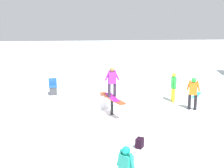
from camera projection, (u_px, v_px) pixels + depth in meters
ground_plane at (112, 115)px, 13.87m from camera, size 60.00×60.00×0.00m
rail_feature at (112, 100)px, 13.71m from camera, size 1.89×1.03×0.81m
snow_kicker_ramp at (95, 97)px, 15.31m from camera, size 2.25×2.09×0.66m
main_rider_on_rail at (112, 83)px, 13.51m from camera, size 1.40×0.67×1.34m
bystander_green at (174, 86)px, 15.55m from camera, size 0.65×0.23×1.48m
bystander_orange at (193, 92)px, 14.32m from camera, size 0.32×0.62×1.53m
loose_snowboard_cyan at (197, 95)px, 16.90m from camera, size 1.26×0.91×0.02m
folding_chair at (53, 87)px, 16.93m from camera, size 0.50×0.50×0.88m
backpack_on_snow at (140, 143)px, 10.61m from camera, size 0.37×0.34×0.34m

